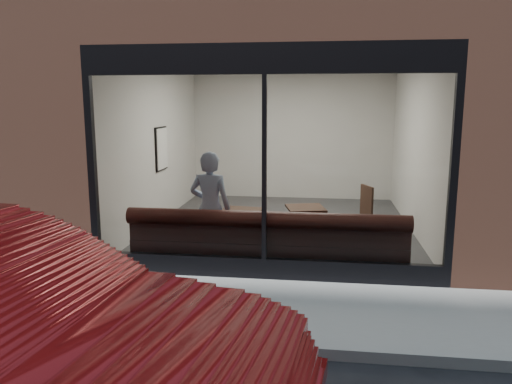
# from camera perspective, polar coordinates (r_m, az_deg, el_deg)

# --- Properties ---
(ground) EXTENTS (120.00, 120.00, 0.00)m
(ground) POSITION_cam_1_polar(r_m,az_deg,el_deg) (5.25, -1.82, -17.59)
(ground) COLOR black
(ground) RESTS_ON ground
(sidewalk_near) EXTENTS (40.00, 2.00, 0.01)m
(sidewalk_near) POSITION_cam_1_polar(r_m,az_deg,el_deg) (6.13, -0.25, -13.20)
(sidewalk_near) COLOR gray
(sidewalk_near) RESTS_ON ground
(kerb_near) EXTENTS (40.00, 0.10, 0.12)m
(kerb_near) POSITION_cam_1_polar(r_m,az_deg,el_deg) (5.17, -1.92, -17.26)
(kerb_near) COLOR gray
(kerb_near) RESTS_ON ground
(host_building_pier_left) EXTENTS (2.50, 12.00, 3.20)m
(host_building_pier_left) POSITION_cam_1_polar(r_m,az_deg,el_deg) (13.38, -12.22, 6.47)
(host_building_pier_left) COLOR brown
(host_building_pier_left) RESTS_ON ground
(host_building_pier_right) EXTENTS (2.50, 12.00, 3.20)m
(host_building_pier_right) POSITION_cam_1_polar(r_m,az_deg,el_deg) (12.94, 21.02, 5.89)
(host_building_pier_right) COLOR brown
(host_building_pier_right) RESTS_ON ground
(host_building_backfill) EXTENTS (5.00, 6.00, 3.20)m
(host_building_backfill) POSITION_cam_1_polar(r_m,az_deg,el_deg) (15.61, 4.81, 7.19)
(host_building_backfill) COLOR brown
(host_building_backfill) RESTS_ON ground
(cafe_floor) EXTENTS (6.00, 6.00, 0.00)m
(cafe_floor) POSITION_cam_1_polar(r_m,az_deg,el_deg) (9.90, 2.92, -3.89)
(cafe_floor) COLOR #2D2D30
(cafe_floor) RESTS_ON ground
(cafe_ceiling) EXTENTS (6.00, 6.00, 0.00)m
(cafe_ceiling) POSITION_cam_1_polar(r_m,az_deg,el_deg) (9.63, 3.10, 14.72)
(cafe_ceiling) COLOR white
(cafe_ceiling) RESTS_ON host_building_upper
(cafe_wall_back) EXTENTS (5.00, 0.00, 5.00)m
(cafe_wall_back) POSITION_cam_1_polar(r_m,az_deg,el_deg) (12.61, 4.12, 6.45)
(cafe_wall_back) COLOR silver
(cafe_wall_back) RESTS_ON ground
(cafe_wall_left) EXTENTS (0.00, 6.00, 6.00)m
(cafe_wall_left) POSITION_cam_1_polar(r_m,az_deg,el_deg) (10.14, -11.21, 5.32)
(cafe_wall_left) COLOR silver
(cafe_wall_left) RESTS_ON ground
(cafe_wall_right) EXTENTS (0.00, 6.00, 6.00)m
(cafe_wall_right) POSITION_cam_1_polar(r_m,az_deg,el_deg) (9.76, 17.79, 4.83)
(cafe_wall_right) COLOR silver
(cafe_wall_right) RESTS_ON ground
(storefront_kick) EXTENTS (5.00, 0.10, 0.30)m
(storefront_kick) POSITION_cam_1_polar(r_m,az_deg,el_deg) (7.05, 0.93, -8.74)
(storefront_kick) COLOR black
(storefront_kick) RESTS_ON ground
(storefront_header) EXTENTS (5.00, 0.10, 0.40)m
(storefront_header) POSITION_cam_1_polar(r_m,az_deg,el_deg) (6.68, 1.00, 15.02)
(storefront_header) COLOR black
(storefront_header) RESTS_ON host_building_upper
(storefront_mullion) EXTENTS (0.06, 0.10, 2.50)m
(storefront_mullion) POSITION_cam_1_polar(r_m,az_deg,el_deg) (6.72, 0.96, 2.61)
(storefront_mullion) COLOR black
(storefront_mullion) RESTS_ON storefront_kick
(storefront_glass) EXTENTS (4.80, 0.00, 4.80)m
(storefront_glass) POSITION_cam_1_polar(r_m,az_deg,el_deg) (6.70, 0.93, 2.57)
(storefront_glass) COLOR white
(storefront_glass) RESTS_ON storefront_kick
(banquette) EXTENTS (4.00, 0.55, 0.45)m
(banquette) POSITION_cam_1_polar(r_m,az_deg,el_deg) (7.41, 1.29, -7.18)
(banquette) COLOR #3B1615
(banquette) RESTS_ON cafe_floor
(person) EXTENTS (0.66, 0.46, 1.72)m
(person) POSITION_cam_1_polar(r_m,az_deg,el_deg) (7.58, -5.25, -1.83)
(person) COLOR #97AED0
(person) RESTS_ON cafe_floor
(cafe_table_left) EXTENTS (0.70, 0.70, 0.04)m
(cafe_table_left) POSITION_cam_1_polar(r_m,az_deg,el_deg) (7.86, -1.83, -2.26)
(cafe_table_left) COLOR #301E12
(cafe_table_left) RESTS_ON cafe_floor
(cafe_table_right) EXTENTS (0.71, 0.71, 0.04)m
(cafe_table_right) POSITION_cam_1_polar(r_m,az_deg,el_deg) (8.15, 5.68, -1.85)
(cafe_table_right) COLOR #301E12
(cafe_table_right) RESTS_ON cafe_floor
(cafe_chair_right) EXTENTS (0.56, 0.56, 0.04)m
(cafe_chair_right) POSITION_cam_1_polar(r_m,az_deg,el_deg) (9.28, 11.39, -3.66)
(cafe_chair_right) COLOR #301E12
(cafe_chair_right) RESTS_ON cafe_floor
(wall_poster) EXTENTS (0.02, 0.61, 0.82)m
(wall_poster) POSITION_cam_1_polar(r_m,az_deg,el_deg) (10.30, -10.68, 4.90)
(wall_poster) COLOR white
(wall_poster) RESTS_ON cafe_wall_left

